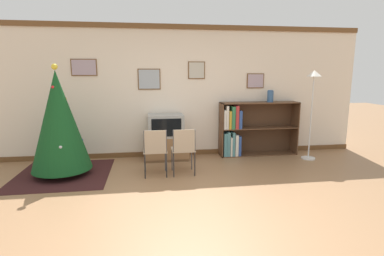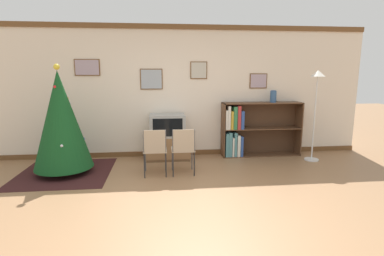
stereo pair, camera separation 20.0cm
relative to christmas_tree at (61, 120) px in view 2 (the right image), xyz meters
name	(u,v)px [view 2 (the right image)]	position (x,y,z in m)	size (l,w,h in m)	color
ground_plane	(188,206)	(2.03, -1.57, -0.94)	(24.00, 24.00, 0.00)	#936B47
wall_back	(176,92)	(2.03, 1.00, 0.41)	(8.04, 0.11, 2.70)	silver
area_rug	(65,173)	(0.00, 0.00, -0.94)	(1.57, 1.64, 0.01)	#381919
christmas_tree	(61,120)	(0.00, 0.00, 0.00)	(0.99, 0.99, 1.89)	maroon
tv_console	(168,147)	(1.84, 0.68, -0.70)	(0.90, 0.49, 0.48)	brown
television	(167,125)	(1.84, 0.68, -0.24)	(0.70, 0.48, 0.45)	#9E9E99
folding_chair_left	(155,149)	(1.60, -0.32, -0.47)	(0.40, 0.40, 0.82)	tan
folding_chair_right	(183,148)	(2.08, -0.32, -0.47)	(0.40, 0.40, 0.82)	tan
bookshelf	(247,130)	(3.50, 0.76, -0.39)	(1.67, 0.36, 1.13)	brown
vase	(273,96)	(4.06, 0.77, 0.32)	(0.13, 0.13, 0.25)	#335684
standing_lamp	(316,92)	(4.73, 0.28, 0.43)	(0.28, 0.28, 1.79)	silver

